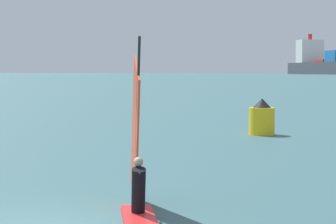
% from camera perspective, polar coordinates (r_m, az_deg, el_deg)
% --- Properties ---
extents(windsurfer, '(1.94, 3.90, 4.34)m').
position_cam_1_polar(windsurfer, '(14.25, -2.89, -5.90)').
color(windsurfer, red).
rests_on(windsurfer, ground_plane).
extents(channel_buoy, '(1.37, 1.37, 1.95)m').
position_cam_1_polar(channel_buoy, '(32.63, 8.83, -0.62)').
color(channel_buoy, yellow).
rests_on(channel_buoy, ground_plane).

